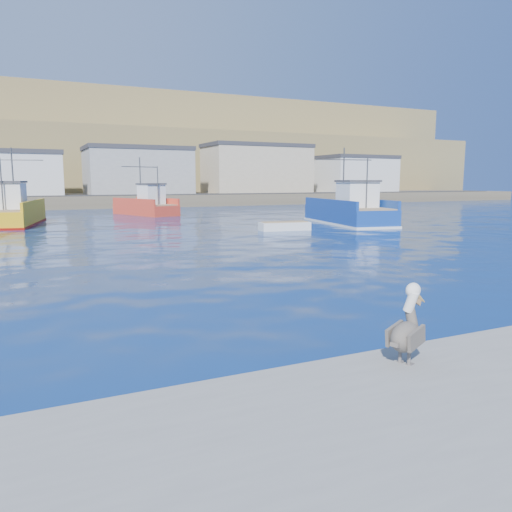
# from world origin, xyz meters

# --- Properties ---
(ground) EXTENTS (260.00, 260.00, 0.00)m
(ground) POSITION_xyz_m (0.00, 0.00, 0.00)
(ground) COLOR navy
(ground) RESTS_ON ground
(dock_bollards) EXTENTS (36.20, 0.20, 0.30)m
(dock_bollards) POSITION_xyz_m (0.60, -3.40, 0.65)
(dock_bollards) COLOR #4C4C4C
(dock_bollards) RESTS_ON dock
(far_shore) EXTENTS (200.00, 81.00, 24.00)m
(far_shore) POSITION_xyz_m (0.00, 109.20, 8.98)
(far_shore) COLOR brown
(far_shore) RESTS_ON ground
(trawler_yellow_b) EXTENTS (5.44, 10.75, 6.38)m
(trawler_yellow_b) POSITION_xyz_m (-7.10, 35.24, 0.99)
(trawler_yellow_b) COLOR gold
(trawler_yellow_b) RESTS_ON ground
(trawler_blue) EXTENTS (5.56, 11.27, 6.45)m
(trawler_blue) POSITION_xyz_m (18.56, 24.59, 1.01)
(trawler_blue) COLOR navy
(trawler_blue) RESTS_ON ground
(boat_orange) EXTENTS (5.68, 8.86, 6.08)m
(boat_orange) POSITION_xyz_m (5.71, 43.04, 1.03)
(boat_orange) COLOR red
(boat_orange) RESTS_ON ground
(skiff_mid) EXTENTS (3.81, 1.73, 0.80)m
(skiff_mid) POSITION_xyz_m (10.94, 21.95, 0.26)
(skiff_mid) COLOR silver
(skiff_mid) RESTS_ON ground
(skiff_far) EXTENTS (3.19, 3.61, 0.78)m
(skiff_far) POSITION_xyz_m (25.22, 39.71, 0.25)
(skiff_far) COLOR silver
(skiff_far) RESTS_ON ground
(pelican) EXTENTS (1.08, 0.69, 1.37)m
(pelican) POSITION_xyz_m (-0.67, -3.75, 1.08)
(pelican) COLOR #595451
(pelican) RESTS_ON dock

